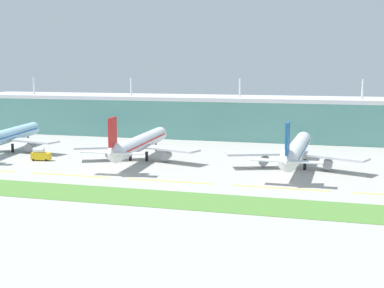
{
  "coord_description": "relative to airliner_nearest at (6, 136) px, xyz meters",
  "views": [
    {
      "loc": [
        46.94,
        -143.74,
        34.81
      ],
      "look_at": [
        -4.98,
        39.62,
        7.0
      ],
      "focal_mm": 49.32,
      "sensor_mm": 36.0,
      "label": 1
    }
  ],
  "objects": [
    {
      "name": "ground_plane",
      "position": [
        86.07,
        -43.25,
        -6.45
      ],
      "size": [
        600.0,
        600.0,
        0.0
      ],
      "primitive_type": "plane",
      "color": "#A8A59E"
    },
    {
      "name": "terminal_building",
      "position": [
        86.07,
        68.56,
        4.01
      ],
      "size": [
        288.0,
        34.0,
        29.52
      ],
      "color": "#5B9E93",
      "rests_on": "ground"
    },
    {
      "name": "airliner_nearest",
      "position": [
        0.0,
        0.0,
        0.0
      ],
      "size": [
        47.98,
        65.68,
        18.9
      ],
      "color": "#9ED1EA",
      "rests_on": "ground"
    },
    {
      "name": "airliner_near_middle",
      "position": [
        60.52,
        -3.64,
        0.0
      ],
      "size": [
        48.68,
        66.48,
        18.9
      ],
      "color": "white",
      "rests_on": "ground"
    },
    {
      "name": "airliner_far_middle",
      "position": [
        118.71,
        -4.12,
        -0.0
      ],
      "size": [
        48.79,
        65.56,
        18.9
      ],
      "color": "white",
      "rests_on": "ground"
    },
    {
      "name": "taxiway_stripe_mid_west",
      "position": [
        49.07,
        -36.22,
        -6.43
      ],
      "size": [
        28.0,
        0.7,
        0.04
      ],
      "primitive_type": "cube",
      "color": "yellow",
      "rests_on": "ground"
    },
    {
      "name": "taxiway_stripe_centre",
      "position": [
        83.07,
        -36.22,
        -6.43
      ],
      "size": [
        28.0,
        0.7,
        0.04
      ],
      "primitive_type": "cube",
      "color": "yellow",
      "rests_on": "ground"
    },
    {
      "name": "taxiway_stripe_mid_east",
      "position": [
        117.07,
        -36.22,
        -6.43
      ],
      "size": [
        28.0,
        0.7,
        0.04
      ],
      "primitive_type": "cube",
      "color": "yellow",
      "rests_on": "ground"
    },
    {
      "name": "grass_verge",
      "position": [
        86.07,
        -57.45,
        -6.4
      ],
      "size": [
        300.0,
        18.0,
        0.1
      ],
      "primitive_type": "cube",
      "color": "#518438",
      "rests_on": "ground"
    },
    {
      "name": "fuel_truck",
      "position": [
        24.99,
        -14.75,
        -4.19
      ],
      "size": [
        7.51,
        3.64,
        4.95
      ],
      "color": "gold",
      "rests_on": "ground"
    }
  ]
}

